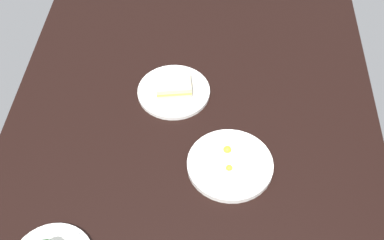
% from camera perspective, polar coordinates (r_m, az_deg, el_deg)
% --- Properties ---
extents(dining_table, '(1.33, 0.99, 0.04)m').
position_cam_1_polar(dining_table, '(1.34, 0.00, -1.10)').
color(dining_table, black).
rests_on(dining_table, ground).
extents(plate_sandwich, '(0.20, 0.20, 0.04)m').
position_cam_1_polar(plate_sandwich, '(1.39, -2.10, 3.44)').
color(plate_sandwich, white).
rests_on(plate_sandwich, dining_table).
extents(plate_eggs, '(0.21, 0.21, 0.05)m').
position_cam_1_polar(plate_eggs, '(1.24, 4.32, -4.97)').
color(plate_eggs, white).
rests_on(plate_eggs, dining_table).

